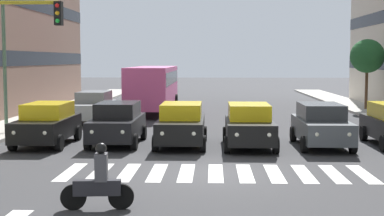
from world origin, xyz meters
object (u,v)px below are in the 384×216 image
Objects in this scene: car_3 at (181,124)px; car_4 at (117,123)px; car_1 at (321,125)px; car_row2_0 at (94,107)px; street_lamp_right at (15,37)px; motorcycle_with_rider at (99,182)px; street_tree_3 at (367,56)px; car_2 at (249,125)px; bus_behind_traffic at (153,84)px; car_5 at (47,124)px.

car_4 is (2.65, -0.35, 0.00)m from car_3.
car_1 is 13.65m from car_row2_0.
motorcycle_with_rider is at bearing 116.95° from street_lamp_right.
motorcycle_with_rider is 0.36× the size of street_tree_3.
car_2 is 15.48m from bus_behind_traffic.
car_3 is at bearing -4.94° from car_2.
car_2 is 8.17m from car_5.
car_1 is 2.61× the size of motorcycle_with_rider.
street_tree_3 is at bearing -111.04° from car_1.
street_lamp_right reaches higher than car_3.
street_lamp_right is (5.00, -2.37, 3.60)m from car_4.
street_tree_3 is (-14.29, -15.36, 2.81)m from car_4.
street_tree_3 is at bearing -119.27° from car_2.
bus_behind_traffic is (8.24, -14.28, 0.97)m from car_1.
car_3 is 19.75m from street_tree_3.
car_1 is 1.00× the size of car_5.
street_lamp_right reaches higher than car_1.
motorcycle_with_rider is (-3.94, 17.80, -0.24)m from car_row2_0.
street_lamp_right reaches higher than car_5.
car_3 is at bearing 53.47° from street_tree_3.
car_row2_0 is at bearing 66.24° from bus_behind_traffic.
car_3 is 0.63× the size of street_lamp_right.
street_tree_3 reaches higher than bus_behind_traffic.
car_row2_0 is 0.42× the size of bus_behind_traffic.
car_4 is at bearing -7.46° from car_3.
car_4 and car_row2_0 have the same top height.
street_lamp_right is at bearing -25.41° from car_4.
car_2 is 1.00× the size of car_4.
car_4 is at bearing -6.19° from car_2.
car_5 is at bearing 78.84° from bus_behind_traffic.
bus_behind_traffic reaches higher than car_row2_0.
car_row2_0 is 6.95m from street_lamp_right.
street_lamp_right is (2.18, -2.72, 3.60)m from car_5.
car_1 is 11.05m from car_5.
car_row2_0 is (8.03, -8.42, 0.00)m from car_2.
street_lamp_right is at bearing -15.93° from car_2.
car_1 is at bearing 119.98° from bus_behind_traffic.
car_3 is 1.00× the size of car_4.
car_row2_0 is 0.63× the size of street_lamp_right.
motorcycle_with_rider is (1.38, 9.61, -0.24)m from car_3.
street_tree_3 is at bearing -126.53° from car_3.
street_lamp_right is at bearing 66.58° from bus_behind_traffic.
street_tree_3 reaches higher than car_1.
car_4 is at bearing 108.81° from car_row2_0.
street_lamp_right is 23.26m from street_tree_3.
car_2 is 1.00× the size of car_row2_0.
car_3 and car_row2_0 have the same top height.
car_5 is (8.17, -0.23, 0.00)m from car_2.
car_5 is 0.42× the size of bus_behind_traffic.
car_row2_0 is at bearing 23.90° from street_tree_3.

